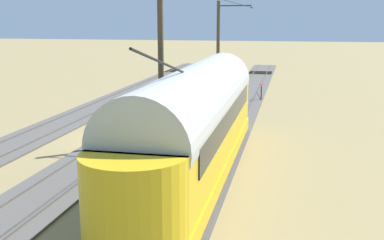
{
  "coord_description": "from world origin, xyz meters",
  "views": [
    {
      "loc": [
        -8.19,
        22.22,
        5.99
      ],
      "look_at": [
        -4.46,
        4.65,
        2.13
      ],
      "focal_mm": 44.14,
      "sensor_mm": 36.0,
      "label": 1
    }
  ],
  "objects_px": {
    "catenary_pole_mid_near": "(162,64)",
    "switch_stand": "(261,92)",
    "vintage_streetcar": "(196,120)",
    "catenary_pole_foreground": "(219,45)",
    "track_end_bumper": "(187,90)"
  },
  "relations": [
    {
      "from": "catenary_pole_mid_near",
      "to": "switch_stand",
      "type": "xyz_separation_m",
      "value": [
        -3.86,
        -13.26,
        -3.19
      ]
    },
    {
      "from": "vintage_streetcar",
      "to": "switch_stand",
      "type": "xyz_separation_m",
      "value": [
        -1.25,
        -18.01,
        -1.56
      ]
    },
    {
      "from": "vintage_streetcar",
      "to": "catenary_pole_foreground",
      "type": "relative_size",
      "value": 2.26
    },
    {
      "from": "vintage_streetcar",
      "to": "switch_stand",
      "type": "bearing_deg",
      "value": -93.98
    },
    {
      "from": "vintage_streetcar",
      "to": "catenary_pole_mid_near",
      "type": "relative_size",
      "value": 2.26
    },
    {
      "from": "track_end_bumper",
      "to": "vintage_streetcar",
      "type": "bearing_deg",
      "value": 103.69
    },
    {
      "from": "vintage_streetcar",
      "to": "switch_stand",
      "type": "height_order",
      "value": "vintage_streetcar"
    },
    {
      "from": "switch_stand",
      "to": "catenary_pole_foreground",
      "type": "bearing_deg",
      "value": -48.31
    },
    {
      "from": "catenary_pole_foreground",
      "to": "track_end_bumper",
      "type": "height_order",
      "value": "catenary_pole_foreground"
    },
    {
      "from": "switch_stand",
      "to": "track_end_bumper",
      "type": "bearing_deg",
      "value": -14.06
    },
    {
      "from": "catenary_pole_mid_near",
      "to": "switch_stand",
      "type": "bearing_deg",
      "value": -106.24
    },
    {
      "from": "catenary_pole_foreground",
      "to": "switch_stand",
      "type": "bearing_deg",
      "value": 131.69
    },
    {
      "from": "switch_stand",
      "to": "track_end_bumper",
      "type": "distance_m",
      "value": 6.2
    },
    {
      "from": "vintage_streetcar",
      "to": "track_end_bumper",
      "type": "relative_size",
      "value": 9.33
    },
    {
      "from": "catenary_pole_mid_near",
      "to": "switch_stand",
      "type": "relative_size",
      "value": 6.03
    }
  ]
}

